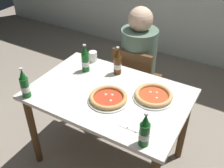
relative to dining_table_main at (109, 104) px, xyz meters
The scene contains 12 objects.
ground_plane 0.64m from the dining_table_main, ahead, with size 8.00×8.00×0.00m, color gray.
dining_table_main is the anchor object (origin of this frame).
chair_behind_table 0.63m from the dining_table_main, 95.76° to the left, with size 0.42×0.42×0.85m.
diner_seated 0.67m from the dining_table_main, 95.69° to the left, with size 0.34×0.34×1.21m.
pizza_margherita_near 0.16m from the dining_table_main, 61.06° to the right, with size 0.30×0.30×0.04m.
pizza_marinara_far 0.36m from the dining_table_main, 19.47° to the left, with size 0.31×0.31×0.04m.
beer_bottle_left 0.65m from the dining_table_main, 145.65° to the right, with size 0.07×0.07×0.25m.
beer_bottle_center 0.36m from the dining_table_main, 105.69° to the left, with size 0.07×0.07×0.25m.
beer_bottle_right 0.60m from the dining_table_main, 37.08° to the right, with size 0.07×0.07×0.25m.
beer_bottle_extra 0.43m from the dining_table_main, 152.44° to the left, with size 0.07×0.07×0.25m.
napkin_with_cutlery 0.39m from the dining_table_main, 29.40° to the right, with size 0.19×0.19×0.01m.
paper_cup 0.52m from the dining_table_main, 137.32° to the left, with size 0.07×0.07×0.10m, color white.
Camera 1 is at (0.83, -1.37, 1.96)m, focal length 42.33 mm.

